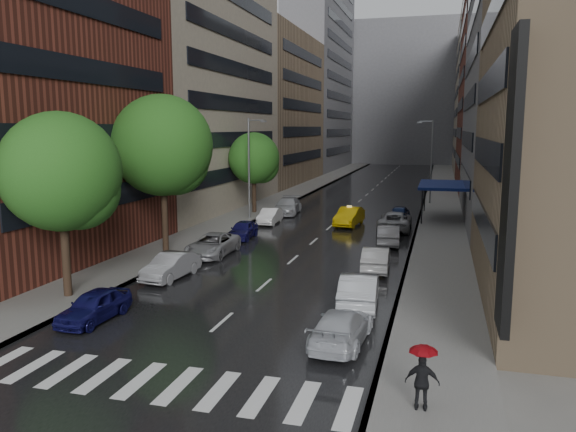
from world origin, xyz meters
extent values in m
plane|color=gray|center=(0.00, 0.00, 0.00)|extent=(220.00, 220.00, 0.00)
cube|color=black|center=(0.00, 50.00, 0.01)|extent=(14.00, 140.00, 0.01)
cube|color=gray|center=(-9.00, 50.00, 0.07)|extent=(4.00, 140.00, 0.15)
cube|color=gray|center=(9.00, 50.00, 0.07)|extent=(4.00, 140.00, 0.15)
cube|color=silver|center=(-6.10, -2.00, 0.01)|extent=(0.55, 2.80, 0.01)
cube|color=silver|center=(-4.70, -2.00, 0.01)|extent=(0.55, 2.80, 0.01)
cube|color=silver|center=(-3.30, -2.00, 0.01)|extent=(0.55, 2.80, 0.01)
cube|color=silver|center=(-1.90, -2.00, 0.01)|extent=(0.55, 2.80, 0.01)
cube|color=silver|center=(-0.50, -2.00, 0.01)|extent=(0.55, 2.80, 0.01)
cube|color=silver|center=(0.90, -2.00, 0.01)|extent=(0.55, 2.80, 0.01)
cube|color=silver|center=(2.30, -2.00, 0.01)|extent=(0.55, 2.80, 0.01)
cube|color=silver|center=(3.70, -2.00, 0.01)|extent=(0.55, 2.80, 0.01)
cube|color=silver|center=(5.10, -2.00, 0.01)|extent=(0.55, 2.80, 0.01)
cube|color=silver|center=(6.50, -2.00, 0.01)|extent=(0.55, 2.80, 0.01)
cube|color=maroon|center=(-15.00, 12.00, 13.00)|extent=(8.00, 20.00, 26.00)
cube|color=gray|center=(-15.00, 36.00, 17.00)|extent=(8.00, 28.00, 34.00)
cube|color=#937A5B|center=(-15.00, 64.00, 11.00)|extent=(8.00, 28.00, 22.00)
cube|color=slate|center=(-15.00, 94.00, 19.00)|extent=(8.00, 32.00, 38.00)
cube|color=slate|center=(15.00, 36.00, 12.00)|extent=(8.00, 28.00, 24.00)
cube|color=maroon|center=(15.00, 64.00, 18.00)|extent=(8.00, 28.00, 36.00)
cube|color=gray|center=(15.00, 94.00, 14.00)|extent=(8.00, 32.00, 28.00)
cube|color=black|center=(11.10, 2.00, 6.50)|extent=(0.30, 2.20, 10.00)
cube|color=slate|center=(0.00, 118.00, 16.00)|extent=(40.00, 14.00, 32.00)
cylinder|color=#382619|center=(-8.60, 5.21, 2.50)|extent=(0.40, 0.40, 5.00)
sphere|color=#1E5116|center=(-8.60, 5.21, 6.25)|extent=(5.71, 5.71, 5.71)
cylinder|color=#382619|center=(-8.60, 15.42, 2.87)|extent=(0.40, 0.40, 5.74)
sphere|color=#1E5116|center=(-8.60, 15.42, 7.18)|extent=(6.56, 6.56, 6.56)
cylinder|color=#382619|center=(-8.60, 33.74, 2.16)|extent=(0.40, 0.40, 4.32)
sphere|color=#1E5116|center=(-8.60, 33.74, 5.40)|extent=(4.94, 4.94, 4.94)
imported|color=yellow|center=(1.43, 29.43, 0.78)|extent=(2.12, 4.89, 1.57)
imported|color=#100F49|center=(-5.40, 2.70, 0.68)|extent=(1.77, 4.04, 1.35)
imported|color=gray|center=(-5.40, 9.88, 0.71)|extent=(1.88, 4.44, 1.42)
imported|color=gray|center=(-5.40, 15.78, 0.71)|extent=(2.39, 5.15, 1.43)
imported|color=#12104D|center=(-5.40, 21.62, 0.68)|extent=(1.81, 4.07, 1.36)
imported|color=white|center=(-5.40, 28.53, 0.67)|extent=(1.56, 4.13, 1.35)
imported|color=#AEAFB4|center=(-5.40, 34.34, 0.78)|extent=(2.66, 5.58, 1.57)
imported|color=silver|center=(5.40, 2.94, 0.68)|extent=(2.14, 4.76, 1.36)
imported|color=#B1B5BB|center=(5.40, 7.76, 0.80)|extent=(2.07, 5.00, 1.61)
imported|color=#BEBEBE|center=(5.40, 14.69, 0.71)|extent=(1.74, 4.41, 1.43)
imported|color=#929297|center=(5.40, 22.29, 0.72)|extent=(1.91, 4.47, 1.43)
imported|color=#939398|center=(5.40, 28.23, 0.77)|extent=(2.59, 5.58, 1.55)
imported|color=#101F4C|center=(5.40, 33.64, 0.67)|extent=(1.66, 3.96, 1.34)
imported|color=black|center=(8.61, -1.80, 1.00)|extent=(1.00, 0.43, 1.70)
imported|color=#A30C15|center=(8.61, -1.80, 1.80)|extent=(0.82, 0.82, 0.72)
cylinder|color=gray|center=(-7.80, 30.00, 4.65)|extent=(0.18, 0.18, 9.00)
cube|color=gray|center=(-6.40, 30.00, 8.85)|extent=(0.50, 0.22, 0.16)
cylinder|color=gray|center=(7.80, 45.00, 4.65)|extent=(0.18, 0.18, 9.00)
cube|color=gray|center=(6.40, 45.00, 8.85)|extent=(0.50, 0.22, 0.16)
cube|color=navy|center=(9.00, 35.00, 3.15)|extent=(4.00, 8.00, 0.25)
cylinder|color=black|center=(7.40, 31.20, 1.65)|extent=(0.12, 0.12, 3.00)
cylinder|color=black|center=(7.40, 38.80, 1.65)|extent=(0.12, 0.12, 3.00)
camera|label=1|loc=(8.90, -17.64, 8.33)|focal=35.00mm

